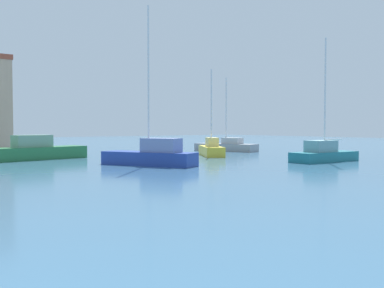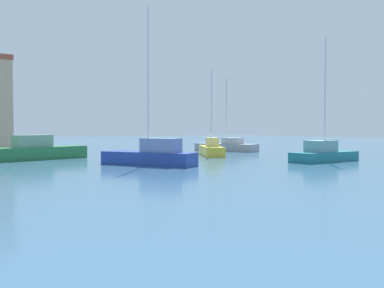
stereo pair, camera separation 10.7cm
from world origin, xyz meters
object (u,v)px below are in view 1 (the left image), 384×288
sailboat_yellow_near_pier (211,149)px  motorboat_green_outer_mooring (36,151)px  sailboat_grey_inner_mooring (227,146)px  sailboat_blue_behind_lamppost (152,155)px  sailboat_teal_mid_harbor (324,153)px

sailboat_yellow_near_pier → motorboat_green_outer_mooring: bearing=160.8°
sailboat_grey_inner_mooring → sailboat_blue_behind_lamppost: size_ratio=0.73×
sailboat_teal_mid_harbor → sailboat_blue_behind_lamppost: size_ratio=0.86×
sailboat_yellow_near_pier → sailboat_grey_inner_mooring: bearing=38.1°
sailboat_grey_inner_mooring → sailboat_teal_mid_harbor: size_ratio=0.85×
motorboat_green_outer_mooring → sailboat_blue_behind_lamppost: sailboat_blue_behind_lamppost is taller
sailboat_grey_inner_mooring → sailboat_blue_behind_lamppost: bearing=-147.6°
sailboat_yellow_near_pier → sailboat_teal_mid_harbor: bearing=-76.1°
sailboat_yellow_near_pier → sailboat_grey_inner_mooring: size_ratio=0.99×
motorboat_green_outer_mooring → sailboat_yellow_near_pier: bearing=-19.2°
sailboat_grey_inner_mooring → sailboat_teal_mid_harbor: 15.28m
sailboat_blue_behind_lamppost → sailboat_teal_mid_harbor: bearing=-22.9°
motorboat_green_outer_mooring → sailboat_blue_behind_lamppost: 10.96m
sailboat_teal_mid_harbor → motorboat_green_outer_mooring: bearing=137.7°
sailboat_grey_inner_mooring → motorboat_green_outer_mooring: size_ratio=0.95×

